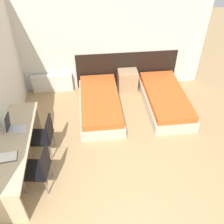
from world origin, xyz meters
name	(u,v)px	position (x,y,z in m)	size (l,w,h in m)	color
wall_back	(104,38)	(0.00, 4.01, 1.35)	(5.12, 0.05, 2.70)	silver
headboard_panel	(127,69)	(0.59, 3.97, 0.48)	(2.64, 0.03, 0.96)	black
bed_near_window	(100,104)	(-0.20, 2.93, 0.20)	(0.96, 2.01, 0.41)	beige
bed_near_door	(165,99)	(1.38, 2.93, 0.20)	(0.96, 2.01, 0.41)	beige
nightstand	(128,80)	(0.59, 3.74, 0.28)	(0.50, 0.39, 0.55)	tan
radiator	(53,83)	(-1.37, 3.89, 0.24)	(1.03, 0.12, 0.49)	silver
desk	(16,148)	(-1.78, 1.38, 0.59)	(0.56, 2.12, 0.75)	#C6B28E
chair_near_laptop	(44,135)	(-1.36, 1.75, 0.47)	(0.47, 0.47, 0.86)	black
chair_near_notebook	(39,168)	(-1.36, 0.98, 0.47)	(0.48, 0.48, 0.86)	black
laptop	(14,126)	(-1.80, 1.67, 0.82)	(0.34, 0.24, 0.34)	silver
open_notebook	(7,157)	(-1.81, 1.02, 0.76)	(0.33, 0.24, 0.02)	black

